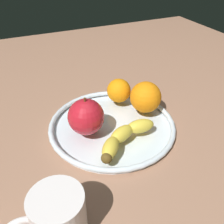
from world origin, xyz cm
name	(u,v)px	position (x,y,z in cm)	size (l,w,h in cm)	color
ground_plane	(112,134)	(0.00, 0.00, -2.00)	(158.45, 158.45, 4.00)	#A07359
fruit_bowl	(112,125)	(0.00, 0.00, 0.92)	(30.26, 30.26, 1.80)	silver
banana	(124,137)	(0.59, 7.48, 3.37)	(15.68, 9.44, 3.13)	gold
apple	(86,117)	(6.55, 0.68, 5.86)	(8.11, 8.11, 8.91)	red
orange_back_right	(119,91)	(-5.56, -7.99, 4.96)	(6.31, 6.31, 6.31)	orange
orange_front_left	(146,97)	(-9.66, -1.24, 5.70)	(7.80, 7.80, 7.80)	orange
ambient_mug	(58,218)	(18.11, 20.89, 4.59)	(11.83, 8.12, 9.14)	white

